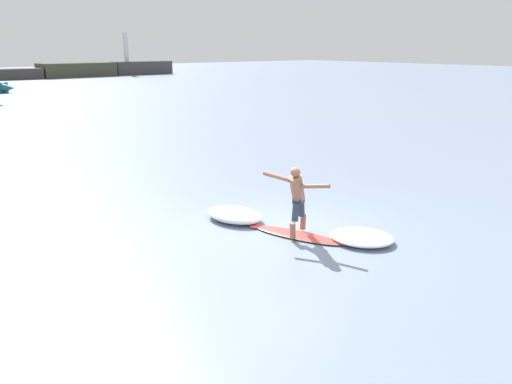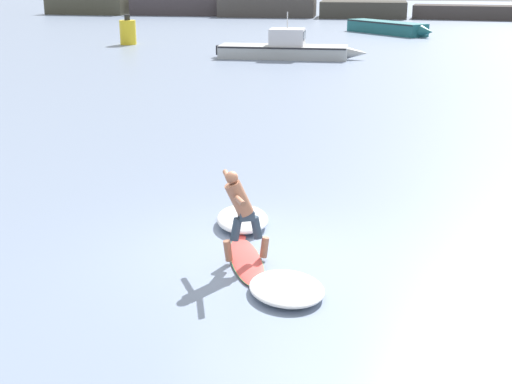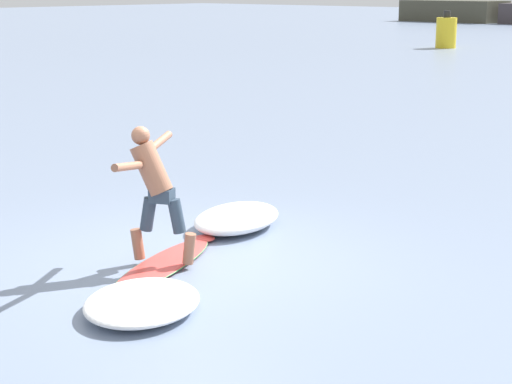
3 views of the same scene
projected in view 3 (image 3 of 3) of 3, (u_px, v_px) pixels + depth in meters
The scene contains 6 objects.
ground_plane at pixel (189, 260), 10.28m from camera, with size 200.00×200.00×0.00m, color #7586A1.
surfboard at pixel (165, 263), 10.07m from camera, with size 1.26×2.35×0.20m.
surfer at pixel (154, 183), 9.83m from camera, with size 0.95×1.42×1.59m.
channel_marker_buoy at pixel (446, 32), 44.12m from camera, with size 1.05×1.05×1.91m.
wave_foam_at_tail at pixel (142, 302), 8.65m from camera, with size 1.69×1.78×0.20m.
wave_foam_at_nose at pixel (237, 218), 11.59m from camera, with size 1.38×1.75×0.29m.
Camera 3 is at (7.11, -6.79, 3.23)m, focal length 60.00 mm.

